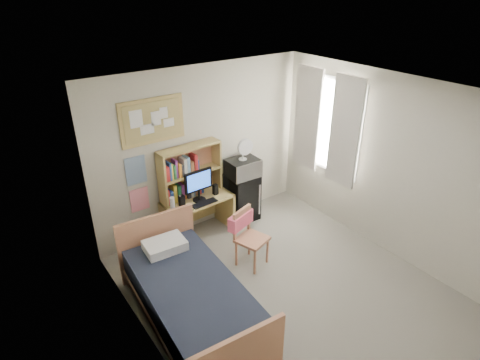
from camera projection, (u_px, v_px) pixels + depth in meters
floor at (289, 292)px, 5.27m from camera, size 3.60×4.20×0.02m
ceiling at (303, 96)px, 4.09m from camera, size 3.60×4.20×0.02m
wall_back at (202, 150)px, 6.20m from camera, size 3.60×0.04×2.60m
wall_front at (477, 316)px, 3.15m from camera, size 3.60×0.04×2.60m
wall_left at (152, 263)px, 3.74m from camera, size 0.04×4.20×2.60m
wall_right at (390, 168)px, 5.61m from camera, size 0.04×4.20×2.60m
window_unit at (326, 125)px, 6.32m from camera, size 0.10×1.40×1.70m
curtain_left at (345, 132)px, 6.01m from camera, size 0.04×0.55×1.70m
curtain_right at (307, 119)px, 6.59m from camera, size 0.04×0.55×1.70m
bulletin_board at (152, 121)px, 5.50m from camera, size 0.94×0.03×0.64m
poster_wave at (136, 171)px, 5.64m from camera, size 0.30×0.01×0.42m
poster_japan at (140, 200)px, 5.85m from camera, size 0.28×0.01×0.36m
desk at (198, 217)px, 6.26m from camera, size 1.09×0.59×0.67m
desk_chair at (252, 239)px, 5.57m from camera, size 0.54×0.54×0.86m
mini_fridge at (242, 197)px, 6.71m from camera, size 0.48×0.48×0.79m
bed at (192, 302)px, 4.70m from camera, size 1.16×2.12×0.56m
hutch at (190, 171)px, 6.03m from camera, size 1.01×0.30×0.81m
monitor at (199, 186)px, 5.96m from camera, size 0.46×0.06×0.49m
keyboard at (205, 203)px, 5.96m from camera, size 0.41×0.15×0.02m
speaker_left at (182, 201)px, 5.86m from camera, size 0.08×0.08×0.18m
speaker_right at (215, 189)px, 6.19m from camera, size 0.07×0.07×0.17m
water_bottle at (172, 205)px, 5.72m from camera, size 0.07×0.07×0.23m
hoodie at (241, 220)px, 5.57m from camera, size 0.45×0.26×0.21m
microwave at (243, 168)px, 6.45m from camera, size 0.51×0.40×0.29m
desk_fan at (243, 150)px, 6.31m from camera, size 0.27×0.27×0.33m
pillow at (165, 245)px, 5.11m from camera, size 0.53×0.39×0.12m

